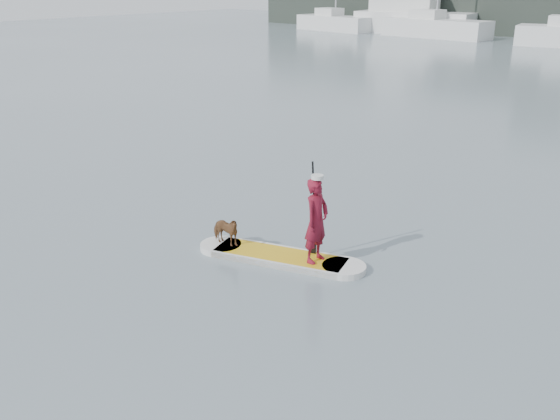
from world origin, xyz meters
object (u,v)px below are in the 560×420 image
Objects in this scene: paddler at (316,221)px; sailboat_a at (335,22)px; paddleboard at (280,257)px; motor_yacht_b at (410,11)px; sailboat_b at (435,26)px; dog at (225,231)px.

paddler is 0.13× the size of sailboat_a.
paddleboard is 0.29× the size of motor_yacht_b.
paddler is 46.80m from sailboat_b.
sailboat_b is (-18.60, 42.85, 0.90)m from paddleboard.
paddleboard is at bearing -62.23° from sailboat_b.
paddleboard is 46.72m from sailboat_b.
dog is (-1.77, -0.54, -0.49)m from paddler.
sailboat_a is 0.85× the size of sailboat_b.
paddleboard is 52.07m from sailboat_a.
paddleboard is at bearing -47.40° from sailboat_a.
paddleboard is 0.27× the size of sailboat_a.
paddleboard is 50.49m from motor_yacht_b.
sailboat_a reaches higher than paddler.
paddler reaches higher than dog.
paddler is 0.11× the size of sailboat_b.
paddler is at bearing -70.37° from motor_yacht_b.
paddleboard is at bearing -71.15° from motor_yacht_b.
sailboat_a is at bearing -170.20° from motor_yacht_b.
sailboat_a is (-29.23, 43.08, 0.76)m from paddleboard.
paddler is 52.28m from sailboat_a.
paddler is at bearing -77.05° from dog.
motor_yacht_b reaches higher than paddler.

